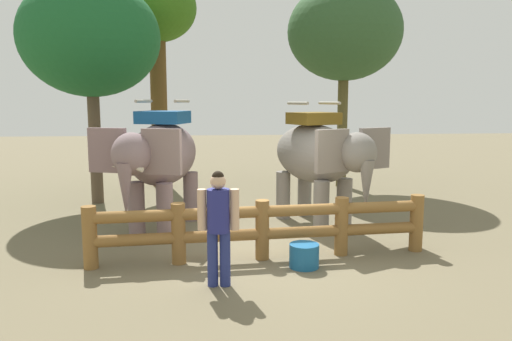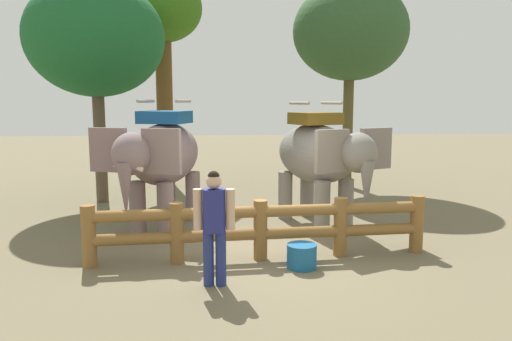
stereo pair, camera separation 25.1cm
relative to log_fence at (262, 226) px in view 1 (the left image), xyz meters
name	(u,v)px [view 1 (the left image)]	position (x,y,z in m)	size (l,w,h in m)	color
ground_plane	(261,255)	(0.00, 0.24, -0.60)	(60.00, 60.00, 0.00)	#6B6147
log_fence	(262,226)	(0.00, 0.00, 0.00)	(6.00, 0.68, 1.05)	brown
elephant_near_left	(160,158)	(-1.94, 2.11, 0.96)	(2.23, 3.31, 2.77)	slate
elephant_center	(319,157)	(1.47, 2.21, 0.93)	(2.41, 3.23, 2.73)	gray
tourist_woman_in_black	(218,220)	(-0.78, -1.18, 0.41)	(0.62, 0.36, 1.74)	navy
tree_far_left	(90,38)	(-3.95, 5.14, 3.74)	(3.59, 3.59, 5.89)	brown
tree_back_center	(157,17)	(-2.50, 7.70, 4.71)	(2.48, 2.48, 6.65)	brown
tree_far_right	(345,33)	(3.29, 7.02, 4.22)	(3.53, 3.53, 6.35)	brown
feed_bucket	(304,256)	(0.65, -0.49, -0.40)	(0.50, 0.50, 0.40)	#19598C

